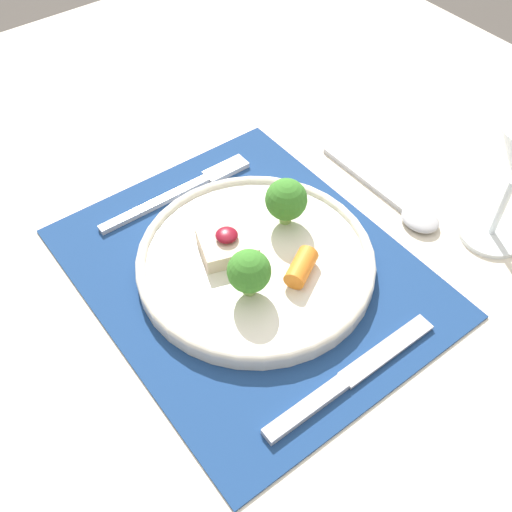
# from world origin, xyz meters

# --- Properties ---
(ground_plane) EXTENTS (8.00, 8.00, 0.00)m
(ground_plane) POSITION_xyz_m (0.00, 0.00, 0.00)
(ground_plane) COLOR #4C4742
(dining_table) EXTENTS (1.37, 1.30, 0.74)m
(dining_table) POSITION_xyz_m (0.00, 0.00, 0.66)
(dining_table) COLOR beige
(dining_table) RESTS_ON ground_plane
(placemat) EXTENTS (0.41, 0.34, 0.00)m
(placemat) POSITION_xyz_m (0.00, 0.00, 0.74)
(placemat) COLOR navy
(placemat) RESTS_ON dining_table
(dinner_plate) EXTENTS (0.27, 0.27, 0.08)m
(dinner_plate) POSITION_xyz_m (0.00, 0.01, 0.75)
(dinner_plate) COLOR silver
(dinner_plate) RESTS_ON placemat
(fork) EXTENTS (0.02, 0.21, 0.01)m
(fork) POSITION_xyz_m (-0.16, 0.02, 0.74)
(fork) COLOR #B2B2B7
(fork) RESTS_ON placemat
(knife) EXTENTS (0.02, 0.21, 0.01)m
(knife) POSITION_xyz_m (0.17, -0.01, 0.74)
(knife) COLOR #B2B2B7
(knife) RESTS_ON placemat
(spoon) EXTENTS (0.20, 0.04, 0.01)m
(spoon) POSITION_xyz_m (0.04, 0.21, 0.74)
(spoon) COLOR #B2B2B7
(spoon) RESTS_ON dining_table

